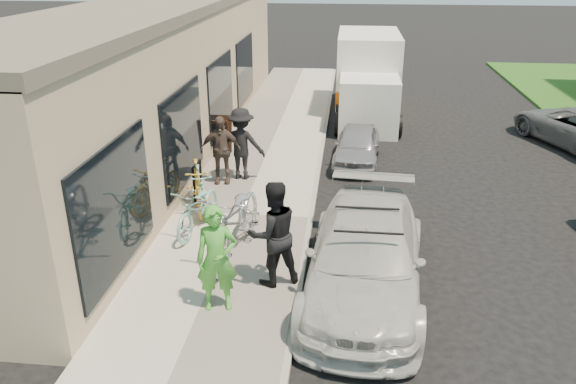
{
  "coord_description": "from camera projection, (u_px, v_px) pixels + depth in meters",
  "views": [
    {
      "loc": [
        0.26,
        -8.04,
        5.5
      ],
      "look_at": [
        -0.86,
        2.26,
        1.05
      ],
      "focal_mm": 35.0,
      "sensor_mm": 36.0,
      "label": 1
    }
  ],
  "objects": [
    {
      "name": "sedan_silver",
      "position": [
        357.0,
        146.0,
        15.66
      ],
      "size": [
        1.43,
        3.11,
        1.03
      ],
      "primitive_type": "imported",
      "rotation": [
        0.0,
        0.0,
        -0.07
      ],
      "color": "#9C9CA1",
      "rests_on": "ground"
    },
    {
      "name": "tandem_bike",
      "position": [
        237.0,
        221.0,
        10.56
      ],
      "size": [
        1.22,
        2.71,
        1.38
      ],
      "primitive_type": "imported",
      "rotation": [
        0.0,
        0.0,
        -0.12
      ],
      "color": "silver",
      "rests_on": "sidewalk"
    },
    {
      "name": "bystander_a",
      "position": [
        241.0,
        144.0,
        14.07
      ],
      "size": [
        1.23,
        0.76,
        1.83
      ],
      "primitive_type": "imported",
      "rotation": [
        0.0,
        0.0,
        3.07
      ],
      "color": "black",
      "rests_on": "sidewalk"
    },
    {
      "name": "sidewalk",
      "position": [
        241.0,
        217.0,
        12.45
      ],
      "size": [
        3.0,
        34.0,
        0.15
      ],
      "primitive_type": "cube",
      "color": "#B0AC9E",
      "rests_on": "ground"
    },
    {
      "name": "bike_rack",
      "position": [
        197.0,
        177.0,
        13.03
      ],
      "size": [
        0.07,
        0.63,
        0.88
      ],
      "rotation": [
        0.0,
        0.0,
        -0.02
      ],
      "color": "black",
      "rests_on": "sidewalk"
    },
    {
      "name": "woman_rider",
      "position": [
        217.0,
        259.0,
        8.83
      ],
      "size": [
        0.73,
        0.56,
        1.79
      ],
      "primitive_type": "imported",
      "rotation": [
        0.0,
        0.0,
        0.23
      ],
      "color": "green",
      "rests_on": "sidewalk"
    },
    {
      "name": "sedan_white",
      "position": [
        365.0,
        256.0,
        9.6
      ],
      "size": [
        2.31,
        4.93,
        1.43
      ],
      "rotation": [
        0.0,
        0.0,
        -0.08
      ],
      "color": "beige",
      "rests_on": "ground"
    },
    {
      "name": "cruiser_bike_b",
      "position": [
        199.0,
        208.0,
        11.53
      ],
      "size": [
        0.98,
        1.99,
        1.0
      ],
      "primitive_type": "imported",
      "rotation": [
        0.0,
        0.0,
        -0.17
      ],
      "color": "#7EBCB0",
      "rests_on": "sidewalk"
    },
    {
      "name": "ground",
      "position": [
        324.0,
        303.0,
        9.54
      ],
      "size": [
        120.0,
        120.0,
        0.0
      ],
      "primitive_type": "plane",
      "color": "black",
      "rests_on": "ground"
    },
    {
      "name": "cruiser_bike_a",
      "position": [
        200.0,
        190.0,
        12.41
      ],
      "size": [
        1.05,
        1.69,
        0.98
      ],
      "primitive_type": "imported",
      "rotation": [
        0.0,
        0.0,
        0.39
      ],
      "color": "#7EBCB0",
      "rests_on": "sidewalk"
    },
    {
      "name": "storefront",
      "position": [
        161.0,
        76.0,
        16.52
      ],
      "size": [
        3.6,
        20.0,
        4.22
      ],
      "color": "tan",
      "rests_on": "ground"
    },
    {
      "name": "moving_truck",
      "position": [
        367.0,
        80.0,
        20.16
      ],
      "size": [
        2.2,
        5.78,
        2.84
      ],
      "rotation": [
        0.0,
        0.0,
        0.0
      ],
      "color": "white",
      "rests_on": "ground"
    },
    {
      "name": "curb",
      "position": [
        310.0,
        221.0,
        12.3
      ],
      "size": [
        0.12,
        34.0,
        0.13
      ],
      "primitive_type": "cube",
      "color": "gray",
      "rests_on": "ground"
    },
    {
      "name": "man_standing",
      "position": [
        273.0,
        234.0,
        9.52
      ],
      "size": [
        1.14,
        1.06,
        1.89
      ],
      "primitive_type": "imported",
      "rotation": [
        0.0,
        0.0,
        3.62
      ],
      "color": "black",
      "rests_on": "sidewalk"
    },
    {
      "name": "sandwich_board",
      "position": [
        219.0,
        136.0,
        15.94
      ],
      "size": [
        0.64,
        0.65,
        1.05
      ],
      "rotation": [
        0.0,
        0.0,
        -0.01
      ],
      "color": "black",
      "rests_on": "sidewalk"
    },
    {
      "name": "cruiser_bike_c",
      "position": [
        198.0,
        187.0,
        12.44
      ],
      "size": [
        1.04,
        1.87,
        1.08
      ],
      "primitive_type": "imported",
      "rotation": [
        0.0,
        0.0,
        0.31
      ],
      "color": "gold",
      "rests_on": "sidewalk"
    },
    {
      "name": "bystander_b",
      "position": [
        221.0,
        150.0,
        13.81
      ],
      "size": [
        1.05,
        0.55,
        1.71
      ],
      "primitive_type": "imported",
      "rotation": [
        0.0,
        0.0,
        0.13
      ],
      "color": "#4E4038",
      "rests_on": "sidewalk"
    }
  ]
}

